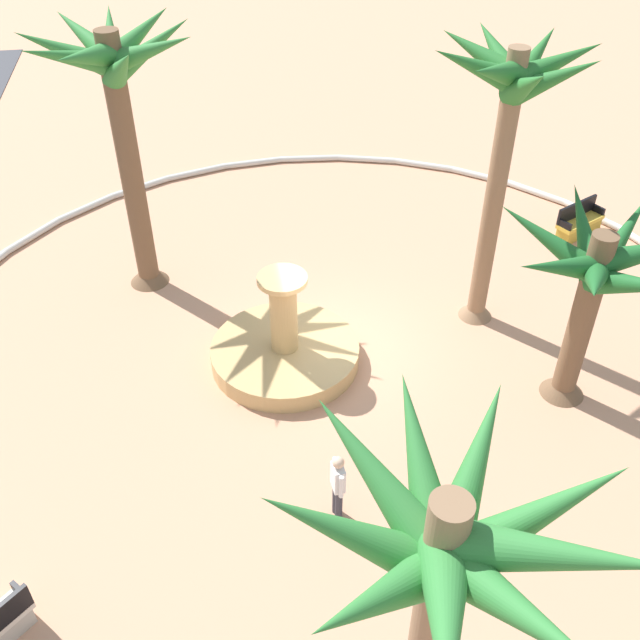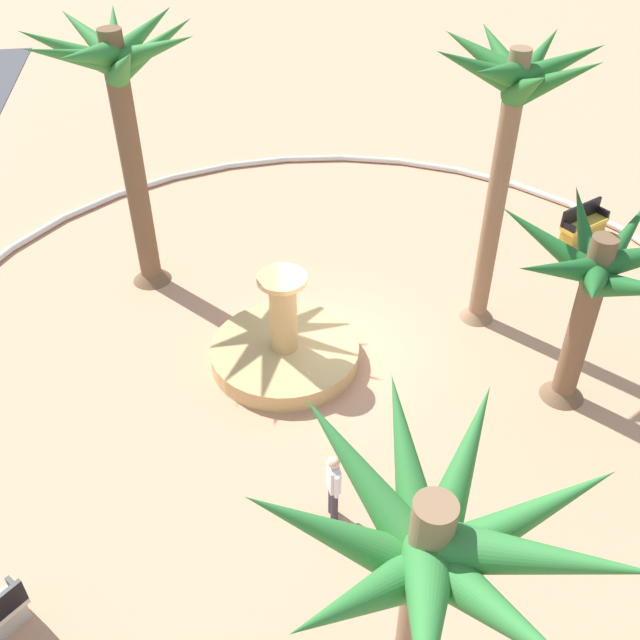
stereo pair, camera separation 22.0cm
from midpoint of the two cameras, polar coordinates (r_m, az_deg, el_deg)
ground_plane at (r=17.46m, az=1.52°, el=-2.33°), size 80.00×80.00×0.00m
plaza_curb at (r=17.39m, az=1.52°, el=-2.08°), size 20.49×20.49×0.20m
fountain at (r=16.94m, az=-2.41°, el=-2.36°), size 3.46×3.46×2.41m
palm_tree_near_fountain at (r=17.88m, az=-15.06°, el=16.75°), size 4.06×4.06×6.87m
palm_tree_by_curb at (r=15.28m, az=21.11°, el=2.96°), size 4.28×4.45×4.39m
palm_tree_mid_plaza at (r=16.22m, az=15.02°, el=15.38°), size 3.61×3.66×6.98m
palm_tree_far_side at (r=7.84m, az=9.27°, el=-19.06°), size 3.94×3.90×6.19m
bench_east at (r=22.78m, az=20.18°, el=6.89°), size 1.15×1.66×1.00m
person_cyclist_photo at (r=13.47m, az=1.54°, el=-12.77°), size 0.53×0.23×1.60m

